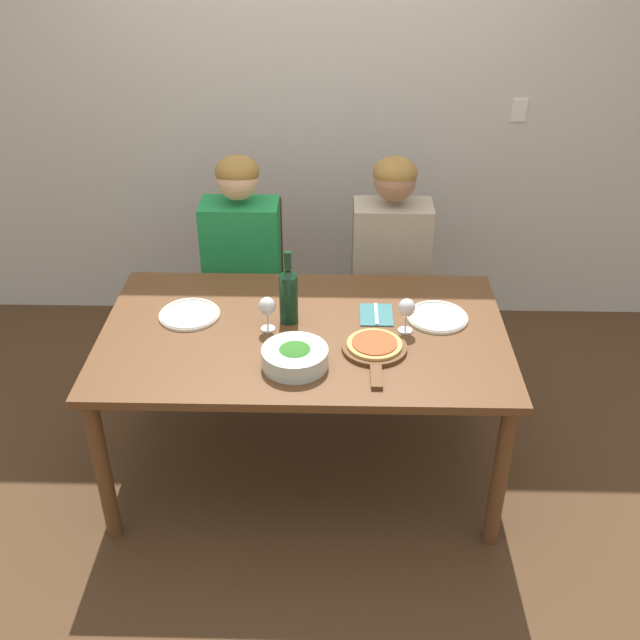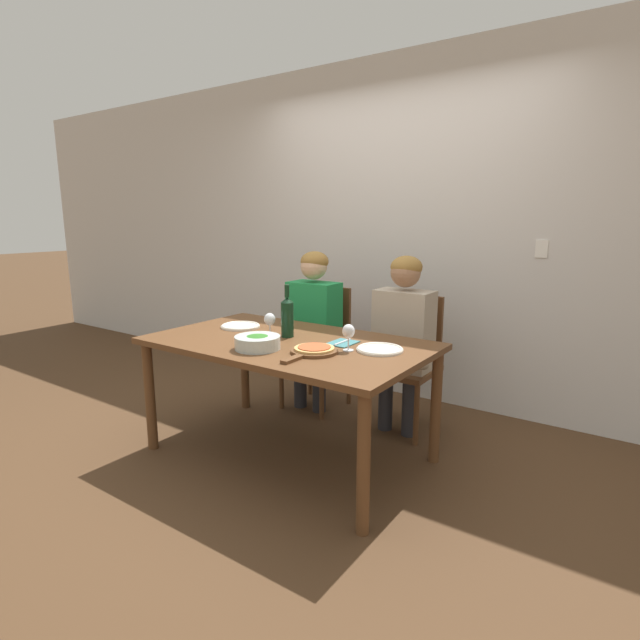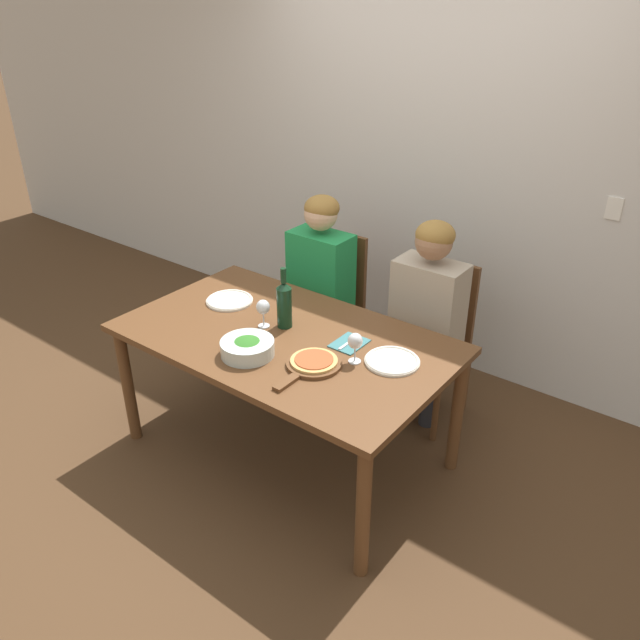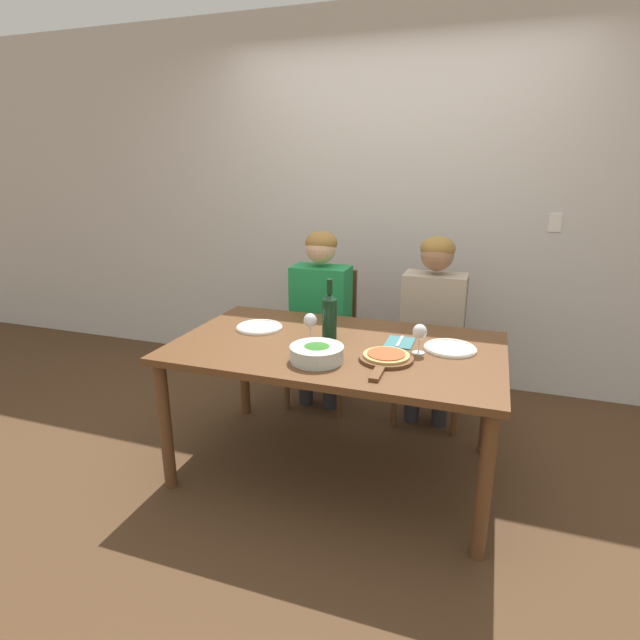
# 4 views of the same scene
# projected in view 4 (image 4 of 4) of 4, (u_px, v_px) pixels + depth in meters

# --- Properties ---
(ground_plane) EXTENTS (40.00, 40.00, 0.00)m
(ground_plane) POSITION_uv_depth(u_px,v_px,m) (335.00, 468.00, 2.80)
(ground_plane) COLOR #4C331E
(back_wall) EXTENTS (10.00, 0.06, 2.70)m
(back_wall) POSITION_uv_depth(u_px,v_px,m) (395.00, 204.00, 3.69)
(back_wall) COLOR silver
(back_wall) RESTS_ON ground
(dining_table) EXTENTS (1.67, 0.99, 0.74)m
(dining_table) POSITION_uv_depth(u_px,v_px,m) (337.00, 358.00, 2.60)
(dining_table) COLOR brown
(dining_table) RESTS_ON ground
(chair_left) EXTENTS (0.42, 0.42, 0.93)m
(chair_left) POSITION_uv_depth(u_px,v_px,m) (325.00, 332.00, 3.52)
(chair_left) COLOR brown
(chair_left) RESTS_ON ground
(chair_right) EXTENTS (0.42, 0.42, 0.93)m
(chair_right) POSITION_uv_depth(u_px,v_px,m) (432.00, 344.00, 3.29)
(chair_right) COLOR brown
(chair_right) RESTS_ON ground
(person_woman) EXTENTS (0.47, 0.51, 1.21)m
(person_woman) POSITION_uv_depth(u_px,v_px,m) (320.00, 304.00, 3.35)
(person_woman) COLOR #28282D
(person_woman) RESTS_ON ground
(person_man) EXTENTS (0.47, 0.51, 1.21)m
(person_man) POSITION_uv_depth(u_px,v_px,m) (433.00, 315.00, 3.11)
(person_man) COLOR #28282D
(person_man) RESTS_ON ground
(wine_bottle) EXTENTS (0.08, 0.08, 0.32)m
(wine_bottle) POSITION_uv_depth(u_px,v_px,m) (330.00, 315.00, 2.63)
(wine_bottle) COLOR black
(wine_bottle) RESTS_ON dining_table
(broccoli_bowl) EXTENTS (0.26, 0.26, 0.08)m
(broccoli_bowl) POSITION_uv_depth(u_px,v_px,m) (317.00, 353.00, 2.35)
(broccoli_bowl) COLOR silver
(broccoli_bowl) RESTS_ON dining_table
(dinner_plate_left) EXTENTS (0.26, 0.26, 0.02)m
(dinner_plate_left) POSITION_uv_depth(u_px,v_px,m) (259.00, 327.00, 2.82)
(dinner_plate_left) COLOR silver
(dinner_plate_left) RESTS_ON dining_table
(dinner_plate_right) EXTENTS (0.26, 0.26, 0.02)m
(dinner_plate_right) POSITION_uv_depth(u_px,v_px,m) (450.00, 348.00, 2.50)
(dinner_plate_right) COLOR silver
(dinner_plate_right) RESTS_ON dining_table
(pizza_on_board) EXTENTS (0.26, 0.40, 0.04)m
(pizza_on_board) POSITION_uv_depth(u_px,v_px,m) (386.00, 358.00, 2.36)
(pizza_on_board) COLOR brown
(pizza_on_board) RESTS_ON dining_table
(wine_glass_left) EXTENTS (0.07, 0.07, 0.15)m
(wine_glass_left) POSITION_uv_depth(u_px,v_px,m) (310.00, 322.00, 2.60)
(wine_glass_left) COLOR silver
(wine_glass_left) RESTS_ON dining_table
(wine_glass_right) EXTENTS (0.07, 0.07, 0.15)m
(wine_glass_right) POSITION_uv_depth(u_px,v_px,m) (420.00, 333.00, 2.42)
(wine_glass_right) COLOR silver
(wine_glass_right) RESTS_ON dining_table
(fork_on_napkin) EXTENTS (0.14, 0.18, 0.01)m
(fork_on_napkin) POSITION_uv_depth(u_px,v_px,m) (400.00, 342.00, 2.60)
(fork_on_napkin) COLOR #387075
(fork_on_napkin) RESTS_ON dining_table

